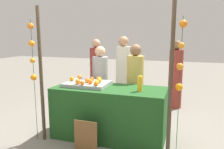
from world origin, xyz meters
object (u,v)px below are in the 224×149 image
vendor_right (135,89)px  vendor_left (100,88)px  orange_0 (99,79)px  juice_bottle (140,84)px  chalkboard_sign (86,137)px  stall_counter (109,113)px  orange_1 (99,81)px

vendor_right → vendor_left: bearing=179.3°
vendor_right → orange_0: bearing=-142.2°
juice_bottle → chalkboard_sign: size_ratio=0.50×
orange_0 → juice_bottle: bearing=-16.9°
stall_counter → vendor_right: vendor_right is taller
juice_bottle → vendor_left: bearing=144.0°
stall_counter → orange_0: (-0.24, 0.16, 0.54)m
juice_bottle → vendor_left: vendor_left is taller
vendor_left → vendor_right: (0.70, -0.01, 0.02)m
stall_counter → orange_0: size_ratio=23.23×
chalkboard_sign → juice_bottle: bearing=36.3°
chalkboard_sign → vendor_left: size_ratio=0.33×
orange_1 → vendor_right: bearing=47.9°
stall_counter → chalkboard_sign: size_ratio=3.73×
stall_counter → orange_1: size_ratio=21.83×
juice_bottle → chalkboard_sign: (-0.70, -0.52, -0.76)m
juice_bottle → vendor_left: size_ratio=0.16×
stall_counter → vendor_right: (0.31, 0.59, 0.30)m
stall_counter → juice_bottle: bearing=-8.0°
orange_1 → juice_bottle: juice_bottle is taller
chalkboard_sign → vendor_right: size_ratio=0.32×
orange_1 → juice_bottle: 0.74m
vendor_right → juice_bottle: bearing=-71.6°
orange_0 → vendor_right: bearing=37.8°
orange_0 → vendor_right: (0.55, 0.43, -0.24)m
juice_bottle → vendor_right: 0.75m
stall_counter → orange_1: (-0.19, 0.03, 0.54)m
juice_bottle → vendor_left: 1.18m
stall_counter → chalkboard_sign: stall_counter is taller
orange_1 → vendor_right: vendor_right is taller
orange_1 → juice_bottle: bearing=-8.0°
stall_counter → orange_1: 0.58m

